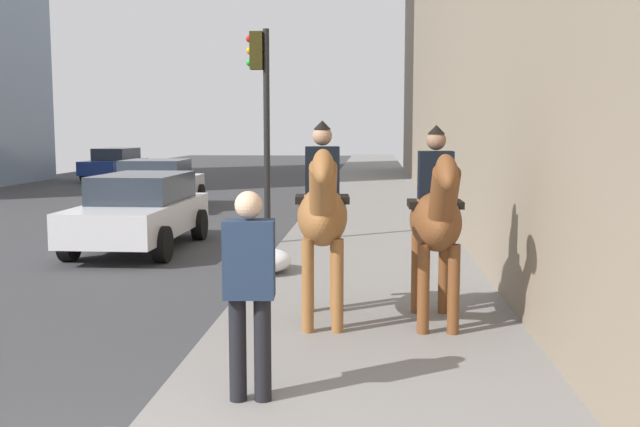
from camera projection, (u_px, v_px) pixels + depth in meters
name	position (u px, v px, depth m)	size (l,w,h in m)	color
mounted_horse_near	(322.00, 212.00, 8.13)	(2.15, 0.68, 2.28)	brown
mounted_horse_far	(436.00, 217.00, 8.08)	(2.15, 0.61, 2.23)	brown
pedestrian_greeting	(249.00, 282.00, 5.81)	(0.29, 0.42, 1.70)	black
car_near_lane	(141.00, 210.00, 14.03)	(4.27, 1.91, 1.44)	silver
car_mid_lane	(158.00, 184.00, 20.94)	(4.05, 2.21, 1.44)	silver
car_far_lane	(115.00, 163.00, 33.11)	(4.44, 1.97, 1.44)	navy
traffic_light_near_curb	(262.00, 104.00, 13.81)	(0.20, 0.44, 4.16)	black
snow_pile_far	(266.00, 261.00, 11.21)	(1.02, 0.79, 0.35)	white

